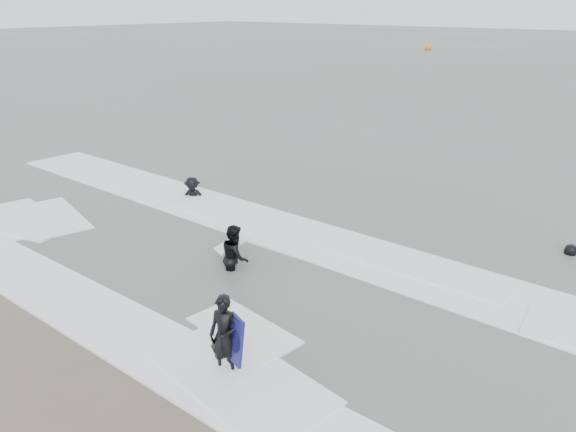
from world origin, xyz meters
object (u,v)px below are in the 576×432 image
Objects in this scene: surfer_centre at (226,373)px; surfer_wading at (236,269)px; surfer_breaker at (193,198)px; surfer_right_far at (570,256)px; buoy at (428,48)px.

surfer_wading is (-3.09, 3.39, 0.00)m from surfer_centre.
surfer_breaker is (-5.41, 3.23, 0.00)m from surfer_wading.
surfer_right_far is at bearing -20.03° from surfer_breaker.
surfer_wading is 78.63m from buoy.
buoy reaches higher than surfer_right_far.
buoy reaches higher than surfer_centre.
surfer_right_far is 75.56m from buoy.
surfer_centre is at bearing -66.16° from buoy.
surfer_wading is at bearing 113.71° from surfer_centre.
surfer_right_far is 0.90× the size of buoy.
surfer_wading reaches higher than surfer_centre.
surfer_right_far is (12.18, 3.51, 0.00)m from surfer_breaker.
surfer_centre is 82.97m from buoy.
surfer_breaker is at bearing 3.90° from surfer_right_far.
surfer_wading reaches higher than surfer_breaker.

